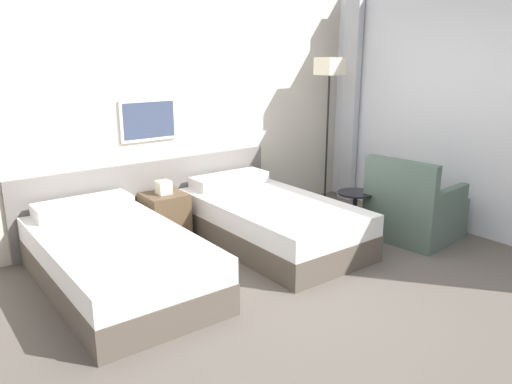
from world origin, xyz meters
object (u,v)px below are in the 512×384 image
Objects in this scene: bed_near_window at (270,221)px; armchair at (413,212)px; nightstand at (165,216)px; side_table at (355,205)px; floor_lamp at (329,79)px; bed_near_door at (116,260)px.

armchair is (1.35, -0.81, 0.04)m from bed_near_window.
side_table is (1.75, -1.12, 0.07)m from nightstand.
floor_lamp is 1.93m from armchair.
floor_lamp is at bearing -5.23° from nightstand.
floor_lamp reaches higher than armchair.
bed_near_window is (1.70, 0.00, 0.00)m from bed_near_door.
floor_lamp reaches higher than bed_near_window.
bed_near_window is 3.08× the size of nightstand.
floor_lamp reaches higher than bed_near_door.
bed_near_door reaches higher than side_table.
bed_near_window is 1.07× the size of floor_lamp.
floor_lamp is at bearing 63.79° from side_table.
nightstand is (-0.85, 0.75, 0.02)m from bed_near_window.
nightstand is 2.70m from armchair.
bed_near_door is 3.08× the size of nightstand.
nightstand is 0.72× the size of armchair.
floor_lamp reaches higher than nightstand.
bed_near_door is at bearing 68.89° from armchair.
side_table is at bearing 39.16° from armchair.
armchair is at bearing -35.42° from nightstand.
armchair is at bearing -44.65° from side_table.
nightstand is at bearing 48.39° from armchair.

